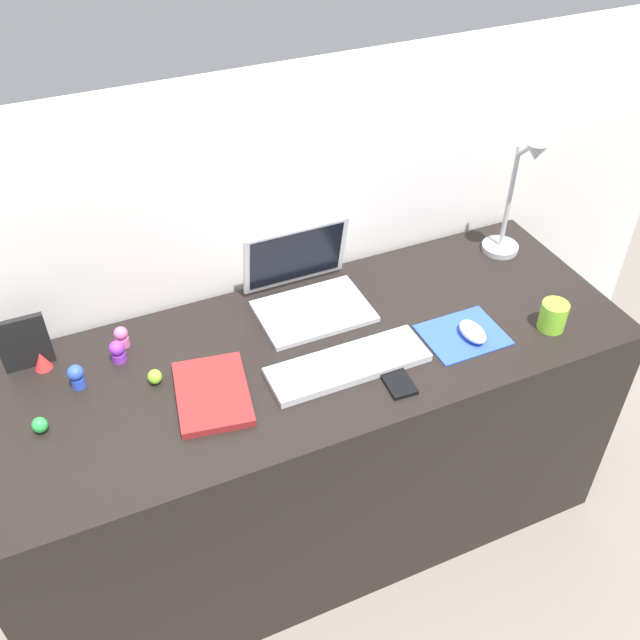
{
  "coord_description": "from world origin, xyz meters",
  "views": [
    {
      "loc": [
        -0.53,
        -1.25,
        1.98
      ],
      "look_at": [
        0.03,
        0.0,
        0.83
      ],
      "focal_mm": 40.02,
      "sensor_mm": 36.0,
      "label": 1
    }
  ],
  "objects": [
    {
      "name": "ground_plane",
      "position": [
        0.0,
        0.0,
        0.0
      ],
      "size": [
        6.0,
        6.0,
        0.0
      ],
      "primitive_type": "plane",
      "color": "slate"
    },
    {
      "name": "back_wall",
      "position": [
        0.0,
        0.35,
        0.67
      ],
      "size": [
        2.9,
        0.05,
        1.35
      ],
      "primitive_type": "cube",
      "color": "silver",
      "rests_on": "ground_plane"
    },
    {
      "name": "desk",
      "position": [
        0.0,
        0.0,
        0.37
      ],
      "size": [
        1.7,
        0.62,
        0.74
      ],
      "primitive_type": "cube",
      "color": "black",
      "rests_on": "ground_plane"
    },
    {
      "name": "laptop",
      "position": [
        0.07,
        0.19,
        0.79
      ],
      "size": [
        0.3,
        0.26,
        0.21
      ],
      "color": "silver",
      "rests_on": "desk"
    },
    {
      "name": "keyboard",
      "position": [
        0.06,
        -0.1,
        0.75
      ],
      "size": [
        0.41,
        0.13,
        0.02
      ],
      "primitive_type": "cube",
      "color": "silver",
      "rests_on": "desk"
    },
    {
      "name": "mousepad",
      "position": [
        0.39,
        -0.11,
        0.74
      ],
      "size": [
        0.21,
        0.17,
        0.0
      ],
      "primitive_type": "cube",
      "color": "blue",
      "rests_on": "desk"
    },
    {
      "name": "mouse",
      "position": [
        0.4,
        -0.13,
        0.76
      ],
      "size": [
        0.06,
        0.1,
        0.03
      ],
      "primitive_type": "ellipsoid",
      "color": "silver",
      "rests_on": "mousepad"
    },
    {
      "name": "cell_phone",
      "position": [
        0.15,
        -0.19,
        0.74
      ],
      "size": [
        0.07,
        0.13,
        0.01
      ],
      "primitive_type": "cube",
      "rotation": [
        0.0,
        0.0,
        -0.07
      ],
      "color": "black",
      "rests_on": "desk"
    },
    {
      "name": "desk_lamp",
      "position": [
        0.71,
        0.15,
        0.93
      ],
      "size": [
        0.11,
        0.16,
        0.39
      ],
      "color": "#B7B7BC",
      "rests_on": "desk"
    },
    {
      "name": "notebook_pad",
      "position": [
        -0.28,
        -0.06,
        0.75
      ],
      "size": [
        0.21,
        0.26,
        0.02
      ],
      "primitive_type": "cube",
      "rotation": [
        0.0,
        0.0,
        -0.17
      ],
      "color": "maroon",
      "rests_on": "desk"
    },
    {
      "name": "picture_frame",
      "position": [
        -0.67,
        0.23,
        0.81
      ],
      "size": [
        0.12,
        0.02,
        0.15
      ],
      "primitive_type": "cube",
      "color": "black",
      "rests_on": "desk"
    },
    {
      "name": "coffee_mug",
      "position": [
        0.62,
        -0.18,
        0.78
      ],
      "size": [
        0.07,
        0.07,
        0.08
      ],
      "primitive_type": "cylinder",
      "color": "#8CDB33",
      "rests_on": "desk"
    },
    {
      "name": "toy_figurine_pink",
      "position": [
        -0.44,
        0.21,
        0.77
      ],
      "size": [
        0.04,
        0.04,
        0.06
      ],
      "color": "pink",
      "rests_on": "desk"
    },
    {
      "name": "toy_figurine_blue",
      "position": [
        -0.57,
        0.11,
        0.78
      ],
      "size": [
        0.04,
        0.04,
        0.07
      ],
      "color": "blue",
      "rests_on": "desk"
    },
    {
      "name": "toy_figurine_red",
      "position": [
        -0.64,
        0.21,
        0.76
      ],
      "size": [
        0.04,
        0.04,
        0.05
      ],
      "primitive_type": "cone",
      "color": "red",
      "rests_on": "desk"
    },
    {
      "name": "toy_figurine_purple",
      "position": [
        -0.46,
        0.16,
        0.77
      ],
      "size": [
        0.04,
        0.04,
        0.06
      ],
      "color": "purple",
      "rests_on": "desk"
    },
    {
      "name": "toy_figurine_green",
      "position": [
        -0.67,
        -0.01,
        0.76
      ],
      "size": [
        0.04,
        0.04,
        0.04
      ],
      "primitive_type": "ellipsoid",
      "color": "green",
      "rests_on": "desk"
    },
    {
      "name": "toy_figurine_lime",
      "position": [
        -0.39,
        0.04,
        0.76
      ],
      "size": [
        0.04,
        0.04,
        0.04
      ],
      "primitive_type": "ellipsoid",
      "color": "#8CDB33",
      "rests_on": "desk"
    }
  ]
}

